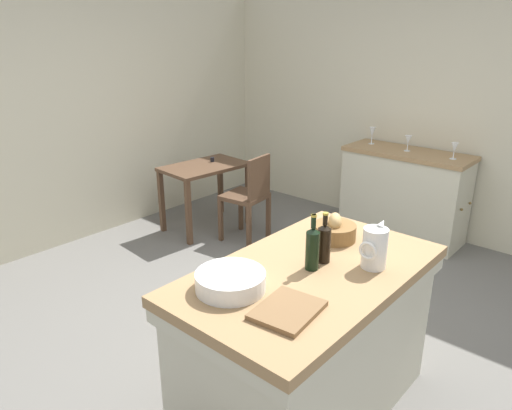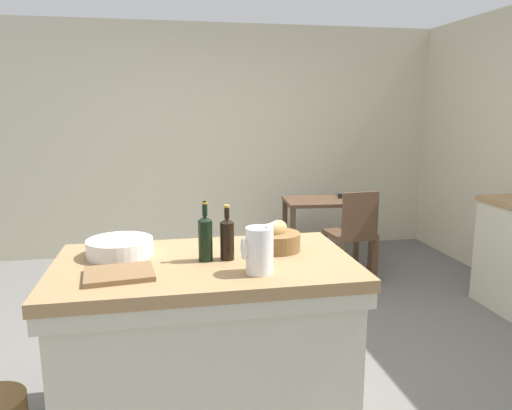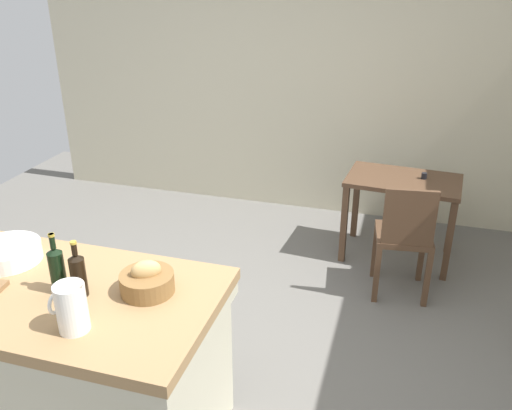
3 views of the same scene
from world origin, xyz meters
TOP-DOWN VIEW (x-y plane):
  - ground_plane at (0.00, 0.00)m, footprint 6.76×6.76m
  - wall_back at (0.00, 2.60)m, footprint 5.32×0.12m
  - island_table at (-0.46, -0.68)m, footprint 1.51×0.88m
  - writing_desk at (1.05, 1.77)m, footprint 0.94×0.63m
  - wooden_chair at (1.10, 1.17)m, footprint 0.45×0.45m
  - pitcher at (-0.22, -0.91)m, footprint 0.17×0.13m
  - wash_bowl at (-0.88, -0.51)m, footprint 0.34×0.34m
  - bread_basket at (-0.06, -0.57)m, footprint 0.25×0.25m
  - cutting_board at (-0.86, -0.84)m, footprint 0.34×0.28m
  - wine_bottle_dark at (-0.34, -0.68)m, footprint 0.07×0.07m
  - wine_bottle_amber at (-0.45, -0.68)m, footprint 0.07×0.07m

SIDE VIEW (x-z plane):
  - ground_plane at x=0.00m, z-range 0.00..0.00m
  - island_table at x=-0.46m, z-range 0.04..0.95m
  - wooden_chair at x=1.10m, z-range 0.04..0.96m
  - writing_desk at x=1.05m, z-range 0.22..0.99m
  - cutting_board at x=-0.86m, z-range 0.91..0.94m
  - wash_bowl at x=-0.88m, z-range 0.91..1.00m
  - bread_basket at x=-0.06m, z-range 0.89..1.05m
  - pitcher at x=-0.22m, z-range 0.89..1.15m
  - wine_bottle_dark at x=-0.34m, z-range 0.88..1.17m
  - wine_bottle_amber at x=-0.45m, z-range 0.88..1.19m
  - wall_back at x=0.00m, z-range 0.00..2.60m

